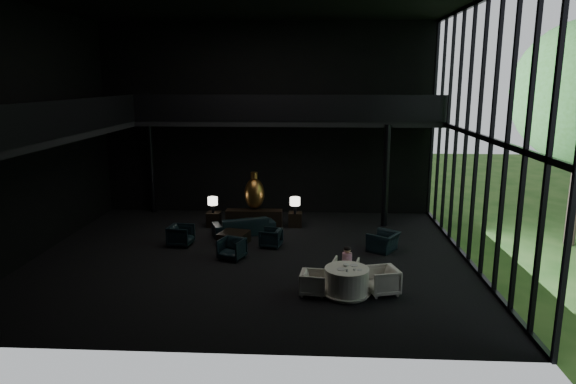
{
  "coord_description": "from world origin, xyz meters",
  "views": [
    {
      "loc": [
        2.05,
        -15.74,
        5.64
      ],
      "look_at": [
        1.18,
        0.5,
        2.09
      ],
      "focal_mm": 32.0,
      "sensor_mm": 36.0,
      "label": 1
    }
  ],
  "objects_px": {
    "lounge_armchair_east": "(271,238)",
    "coffee_table": "(234,238)",
    "side_table_right": "(295,219)",
    "sofa": "(244,221)",
    "child": "(347,256)",
    "dining_chair_west": "(314,283)",
    "bronze_urn": "(254,193)",
    "console": "(254,219)",
    "table_lamp_left": "(213,202)",
    "dining_chair_north": "(345,270)",
    "side_table_left": "(214,219)",
    "table_lamp_right": "(295,202)",
    "dining_chair_east": "(382,279)",
    "lounge_armchair_south": "(232,248)",
    "window_armchair": "(383,240)",
    "dining_table": "(346,283)",
    "lounge_armchair_west": "(181,234)"
  },
  "relations": [
    {
      "from": "lounge_armchair_east",
      "to": "child",
      "type": "distance_m",
      "value": 3.88
    },
    {
      "from": "table_lamp_right",
      "to": "lounge_armchair_east",
      "type": "xyz_separation_m",
      "value": [
        -0.74,
        -2.36,
        -0.72
      ]
    },
    {
      "from": "side_table_right",
      "to": "table_lamp_right",
      "type": "height_order",
      "value": "table_lamp_right"
    },
    {
      "from": "console",
      "to": "side_table_left",
      "type": "distance_m",
      "value": 1.6
    },
    {
      "from": "console",
      "to": "child",
      "type": "height_order",
      "value": "child"
    },
    {
      "from": "table_lamp_left",
      "to": "dining_table",
      "type": "relative_size",
      "value": 0.47
    },
    {
      "from": "sofa",
      "to": "lounge_armchair_south",
      "type": "bearing_deg",
      "value": 68.57
    },
    {
      "from": "window_armchair",
      "to": "dining_table",
      "type": "height_order",
      "value": "window_armchair"
    },
    {
      "from": "side_table_right",
      "to": "window_armchair",
      "type": "xyz_separation_m",
      "value": [
        3.09,
        -2.8,
        0.11
      ]
    },
    {
      "from": "bronze_urn",
      "to": "dining_table",
      "type": "distance_m",
      "value": 7.37
    },
    {
      "from": "table_lamp_left",
      "to": "dining_chair_west",
      "type": "height_order",
      "value": "table_lamp_left"
    },
    {
      "from": "lounge_armchair_south",
      "to": "dining_chair_west",
      "type": "xyz_separation_m",
      "value": [
        2.63,
        -2.64,
        -0.05
      ]
    },
    {
      "from": "side_table_right",
      "to": "table_lamp_right",
      "type": "bearing_deg",
      "value": -90.0
    },
    {
      "from": "side_table_left",
      "to": "table_lamp_left",
      "type": "relative_size",
      "value": 0.91
    },
    {
      "from": "console",
      "to": "lounge_armchair_south",
      "type": "xyz_separation_m",
      "value": [
        -0.28,
        -3.69,
        0.02
      ]
    },
    {
      "from": "dining_chair_east",
      "to": "dining_chair_north",
      "type": "bearing_deg",
      "value": -146.78
    },
    {
      "from": "dining_chair_north",
      "to": "console",
      "type": "bearing_deg",
      "value": -45.39
    },
    {
      "from": "side_table_left",
      "to": "console",
      "type": "bearing_deg",
      "value": -1.52
    },
    {
      "from": "table_lamp_left",
      "to": "lounge_armchair_east",
      "type": "xyz_separation_m",
      "value": [
        2.46,
        -2.31,
        -0.7
      ]
    },
    {
      "from": "sofa",
      "to": "child",
      "type": "relative_size",
      "value": 4.14
    },
    {
      "from": "window_armchair",
      "to": "lounge_armchair_west",
      "type": "bearing_deg",
      "value": -58.8
    },
    {
      "from": "console",
      "to": "table_lamp_right",
      "type": "height_order",
      "value": "table_lamp_right"
    },
    {
      "from": "side_table_left",
      "to": "side_table_right",
      "type": "relative_size",
      "value": 1.01
    },
    {
      "from": "table_lamp_right",
      "to": "dining_chair_east",
      "type": "distance_m",
      "value": 6.71
    },
    {
      "from": "console",
      "to": "coffee_table",
      "type": "relative_size",
      "value": 2.33
    },
    {
      "from": "window_armchair",
      "to": "dining_chair_east",
      "type": "distance_m",
      "value": 3.61
    },
    {
      "from": "side_table_left",
      "to": "dining_chair_north",
      "type": "height_order",
      "value": "dining_chair_north"
    },
    {
      "from": "lounge_armchair_east",
      "to": "coffee_table",
      "type": "bearing_deg",
      "value": -90.51
    },
    {
      "from": "side_table_right",
      "to": "lounge_armchair_east",
      "type": "height_order",
      "value": "lounge_armchair_east"
    },
    {
      "from": "dining_table",
      "to": "console",
      "type": "bearing_deg",
      "value": 117.1
    },
    {
      "from": "lounge_armchair_west",
      "to": "dining_chair_west",
      "type": "distance_m",
      "value": 6.08
    },
    {
      "from": "dining_chair_west",
      "to": "bronze_urn",
      "type": "bearing_deg",
      "value": 25.8
    },
    {
      "from": "table_lamp_right",
      "to": "dining_chair_north",
      "type": "relative_size",
      "value": 0.98
    },
    {
      "from": "console",
      "to": "dining_chair_north",
      "type": "bearing_deg",
      "value": -58.63
    },
    {
      "from": "lounge_armchair_east",
      "to": "dining_chair_east",
      "type": "relative_size",
      "value": 0.78
    },
    {
      "from": "dining_table",
      "to": "dining_chair_east",
      "type": "bearing_deg",
      "value": 8.16
    },
    {
      "from": "table_lamp_right",
      "to": "child",
      "type": "bearing_deg",
      "value": -72.42
    },
    {
      "from": "bronze_urn",
      "to": "sofa",
      "type": "height_order",
      "value": "bronze_urn"
    },
    {
      "from": "side_table_right",
      "to": "dining_chair_north",
      "type": "bearing_deg",
      "value": -73.33
    },
    {
      "from": "coffee_table",
      "to": "dining_table",
      "type": "bearing_deg",
      "value": -48.72
    },
    {
      "from": "dining_chair_east",
      "to": "child",
      "type": "bearing_deg",
      "value": -146.9
    },
    {
      "from": "lounge_armchair_west",
      "to": "dining_chair_north",
      "type": "xyz_separation_m",
      "value": [
        5.54,
        -2.95,
        -0.07
      ]
    },
    {
      "from": "console",
      "to": "sofa",
      "type": "relative_size",
      "value": 0.88
    },
    {
      "from": "dining_chair_north",
      "to": "table_lamp_left",
      "type": "bearing_deg",
      "value": -34.13
    },
    {
      "from": "bronze_urn",
      "to": "coffee_table",
      "type": "distance_m",
      "value": 2.62
    },
    {
      "from": "table_lamp_right",
      "to": "dining_chair_east",
      "type": "relative_size",
      "value": 0.8
    },
    {
      "from": "child",
      "to": "sofa",
      "type": "bearing_deg",
      "value": -51.23
    },
    {
      "from": "side_table_left",
      "to": "table_lamp_right",
      "type": "distance_m",
      "value": 3.29
    },
    {
      "from": "side_table_left",
      "to": "table_lamp_left",
      "type": "xyz_separation_m",
      "value": [
        -0.0,
        -0.11,
        0.74
      ]
    },
    {
      "from": "table_lamp_right",
      "to": "window_armchair",
      "type": "distance_m",
      "value": 4.07
    }
  ]
}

